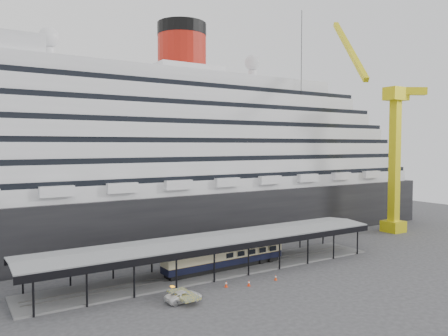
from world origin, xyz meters
The scene contains 9 objects.
ground centered at (0.00, 0.00, 0.00)m, with size 200.00×200.00×0.00m, color #363638.
cruise_ship centered at (0.05, 32.00, 18.35)m, with size 130.00×30.00×43.90m.
platform_canopy centered at (0.00, 5.00, 2.36)m, with size 56.00×9.18×5.30m.
crane_yellow centered at (47.06, 10.54, 19.96)m, with size 23.83×18.78×47.60m.
port_truck centered at (-9.86, -3.52, 0.64)m, with size 2.12×4.59×1.28m, color white.
pullman_carriage centered at (1.47, 5.00, 2.45)m, with size 20.43×3.38×19.98m.
traffic_cone_left centered at (-2.67, -1.78, 0.42)m, with size 0.45×0.45×0.84m.
traffic_cone_mid centered at (0.14, -3.04, 0.41)m, with size 0.43×0.43×0.83m.
traffic_cone_right centered at (4.79, -2.97, 0.39)m, with size 0.51×0.51×0.79m.
Camera 1 is at (-33.36, -49.89, 18.88)m, focal length 35.00 mm.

